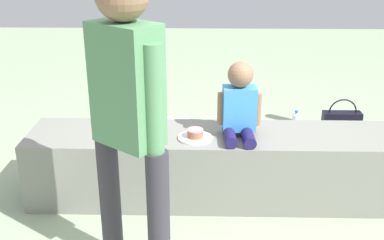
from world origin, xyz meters
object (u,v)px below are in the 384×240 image
(child_seated, at_px, (239,105))
(cake_box_white, at_px, (171,130))
(cake_plate, at_px, (195,136))
(handbag_black_leather, at_px, (341,125))
(handbag_brown_canvas, at_px, (138,112))
(gift_bag, at_px, (221,153))
(water_bottle_near_gift, at_px, (296,121))
(adult_standing, at_px, (128,105))

(child_seated, relative_size, cake_box_white, 1.66)
(cake_plate, relative_size, handbag_black_leather, 0.61)
(cake_box_white, relative_size, handbag_brown_canvas, 0.79)
(gift_bag, relative_size, water_bottle_near_gift, 1.49)
(child_seated, relative_size, handbag_black_leather, 1.30)
(child_seated, relative_size, water_bottle_near_gift, 2.59)
(child_seated, bearing_deg, cake_box_white, 116.38)
(child_seated, distance_m, cake_plate, 0.34)
(child_seated, xyz_separation_m, water_bottle_near_gift, (0.62, 1.22, -0.60))
(cake_plate, height_order, handbag_black_leather, cake_plate)
(water_bottle_near_gift, bearing_deg, child_seated, -116.96)
(water_bottle_near_gift, xyz_separation_m, cake_box_white, (-1.13, -0.18, -0.02))
(water_bottle_near_gift, height_order, handbag_brown_canvas, handbag_brown_canvas)
(cake_box_white, bearing_deg, gift_bag, -54.00)
(handbag_black_leather, bearing_deg, cake_box_white, 179.42)
(cake_box_white, xyz_separation_m, handbag_brown_canvas, (-0.32, 0.25, 0.07))
(adult_standing, height_order, water_bottle_near_gift, adult_standing)
(child_seated, bearing_deg, adult_standing, -128.19)
(gift_bag, bearing_deg, adult_standing, -112.42)
(child_seated, xyz_separation_m, cake_box_white, (-0.51, 1.03, -0.62))
(adult_standing, relative_size, cake_box_white, 5.37)
(child_seated, bearing_deg, gift_bag, 101.32)
(child_seated, distance_m, water_bottle_near_gift, 1.49)
(child_seated, bearing_deg, water_bottle_near_gift, 63.04)
(child_seated, distance_m, handbag_brown_canvas, 1.63)
(adult_standing, height_order, gift_bag, adult_standing)
(adult_standing, relative_size, cake_plate, 6.99)
(child_seated, distance_m, handbag_black_leather, 1.51)
(child_seated, relative_size, adult_standing, 0.31)
(handbag_brown_canvas, bearing_deg, adult_standing, -82.93)
(adult_standing, bearing_deg, cake_plate, 65.99)
(child_seated, bearing_deg, cake_plate, -168.59)
(cake_plate, height_order, gift_bag, cake_plate)
(gift_bag, distance_m, handbag_brown_canvas, 1.12)
(cake_box_white, bearing_deg, water_bottle_near_gift, 9.20)
(cake_plate, height_order, water_bottle_near_gift, cake_plate)
(gift_bag, relative_size, handbag_brown_canvas, 0.75)
(handbag_black_leather, bearing_deg, gift_bag, -151.97)
(child_seated, xyz_separation_m, gift_bag, (-0.09, 0.45, -0.56))
(cake_plate, xyz_separation_m, water_bottle_near_gift, (0.90, 1.27, -0.41))
(child_seated, height_order, cake_box_white, child_seated)
(water_bottle_near_gift, xyz_separation_m, handbag_black_leather, (0.35, -0.20, 0.05))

